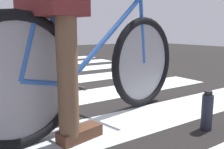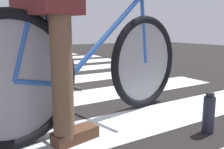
{
  "view_description": "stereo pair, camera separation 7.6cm",
  "coord_description": "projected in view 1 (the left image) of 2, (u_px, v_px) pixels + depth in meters",
  "views": [
    {
      "loc": [
        0.0,
        -2.63,
        0.63
      ],
      "look_at": [
        0.96,
        -1.17,
        0.31
      ],
      "focal_mm": 38.31,
      "sensor_mm": 36.0,
      "label": 1
    },
    {
      "loc": [
        0.08,
        -2.63,
        0.63
      ],
      "look_at": [
        0.96,
        -1.17,
        0.31
      ],
      "focal_mm": 38.31,
      "sensor_mm": 36.0,
      "label": 2
    }
  ],
  "objects": [
    {
      "name": "cyclist_1_of_4",
      "position": [
        52.0,
        28.0,
        1.3
      ],
      "size": [
        0.38,
        0.45,
        0.96
      ],
      "rotation": [
        0.0,
        0.0,
        0.2
      ],
      "color": "brown",
      "rests_on": "ground"
    },
    {
      "name": "water_bottle",
      "position": [
        207.0,
        111.0,
        1.48
      ],
      "size": [
        0.07,
        0.07,
        0.25
      ],
      "color": "black",
      "rests_on": "ground"
    },
    {
      "name": "bicycle_1_of_4",
      "position": [
        95.0,
        66.0,
        1.56
      ],
      "size": [
        1.71,
        0.56,
        0.93
      ],
      "rotation": [
        0.0,
        0.0,
        0.2
      ],
      "color": "black",
      "rests_on": "ground"
    }
  ]
}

